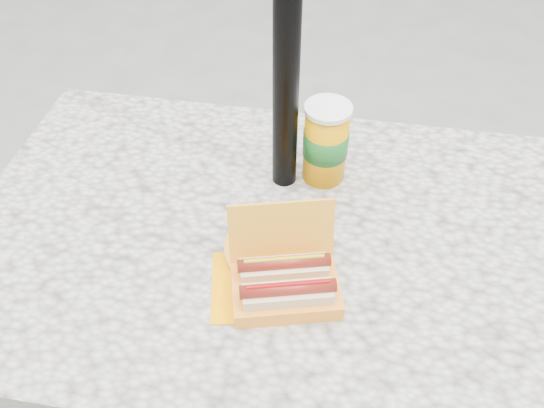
% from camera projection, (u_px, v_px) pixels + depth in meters
% --- Properties ---
extents(picnic_table, '(1.20, 0.80, 0.75)m').
position_uv_depth(picnic_table, '(271.00, 269.00, 1.18)').
color(picnic_table, beige).
rests_on(picnic_table, ground).
extents(umbrella_pole, '(0.05, 0.05, 2.20)m').
position_uv_depth(umbrella_pole, '(287.00, 26.00, 0.97)').
color(umbrella_pole, black).
rests_on(umbrella_pole, ground).
extents(hotdog_box, '(0.22, 0.19, 0.15)m').
position_uv_depth(hotdog_box, '(285.00, 282.00, 0.98)').
color(hotdog_box, '#FFA724').
rests_on(hotdog_box, picnic_table).
extents(fries_plate, '(0.22, 0.28, 0.04)m').
position_uv_depth(fries_plate, '(276.00, 249.00, 1.07)').
color(fries_plate, '#FFA100').
rests_on(fries_plate, picnic_table).
extents(soda_cup, '(0.09, 0.09, 0.18)m').
position_uv_depth(soda_cup, '(326.00, 143.00, 1.16)').
color(soda_cup, '#E19400').
rests_on(soda_cup, picnic_table).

